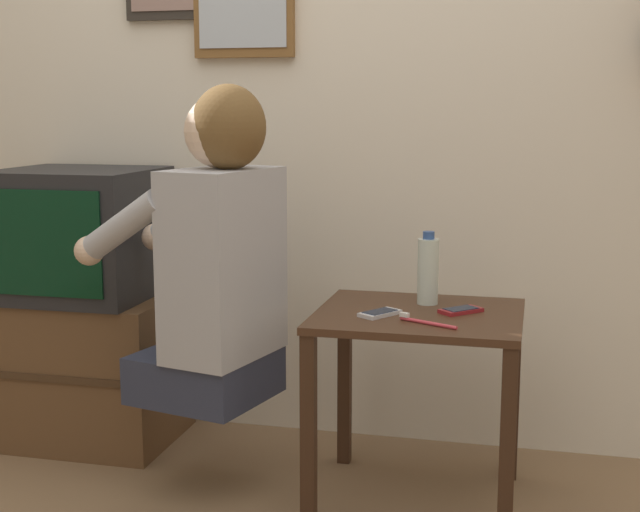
% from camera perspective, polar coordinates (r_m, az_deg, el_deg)
% --- Properties ---
extents(wall_back, '(6.80, 0.05, 2.55)m').
position_cam_1_polar(wall_back, '(3.08, 0.85, 11.77)').
color(wall_back, silver).
rests_on(wall_back, ground_plane).
extents(side_table, '(0.59, 0.52, 0.57)m').
position_cam_1_polar(side_table, '(2.60, 6.31, -5.96)').
color(side_table, '#422819').
rests_on(side_table, ground_plane).
extents(person, '(0.59, 0.48, 0.93)m').
position_cam_1_polar(person, '(2.61, -6.70, 0.14)').
color(person, '#2D3347').
rests_on(person, ground_plane).
extents(tv_stand, '(0.58, 0.46, 0.51)m').
position_cam_1_polar(tv_stand, '(3.24, -14.35, -6.90)').
color(tv_stand, brown).
rests_on(tv_stand, ground_plane).
extents(television, '(0.50, 0.48, 0.44)m').
position_cam_1_polar(television, '(3.15, -15.17, 1.43)').
color(television, '#232326').
rests_on(television, tv_stand).
extents(cell_phone_held, '(0.12, 0.14, 0.01)m').
position_cam_1_polar(cell_phone_held, '(2.52, 3.85, -3.67)').
color(cell_phone_held, silver).
rests_on(cell_phone_held, side_table).
extents(cell_phone_spare, '(0.13, 0.13, 0.01)m').
position_cam_1_polar(cell_phone_spare, '(2.59, 9.00, -3.45)').
color(cell_phone_spare, maroon).
rests_on(cell_phone_spare, side_table).
extents(water_bottle, '(0.06, 0.06, 0.22)m').
position_cam_1_polar(water_bottle, '(2.66, 6.93, -0.92)').
color(water_bottle, silver).
rests_on(water_bottle, side_table).
extents(toothbrush, '(0.17, 0.09, 0.02)m').
position_cam_1_polar(toothbrush, '(2.44, 6.67, -4.19)').
color(toothbrush, '#D83F4C').
rests_on(toothbrush, side_table).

